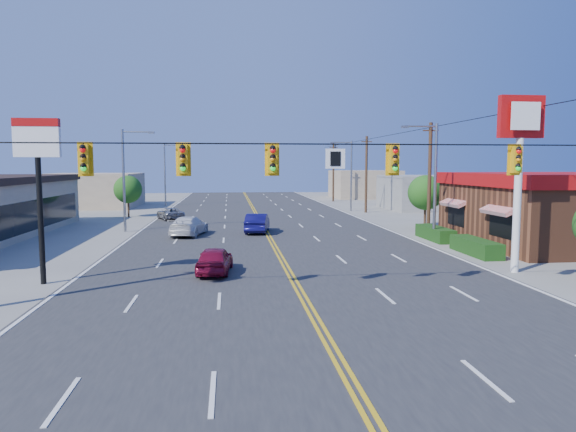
{
  "coord_description": "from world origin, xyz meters",
  "views": [
    {
      "loc": [
        -2.82,
        -19.27,
        5.19
      ],
      "look_at": [
        0.64,
        10.9,
        2.2
      ],
      "focal_mm": 32.0,
      "sensor_mm": 36.0,
      "label": 1
    }
  ],
  "objects": [
    {
      "name": "streetlight_se",
      "position": [
        10.79,
        14.0,
        4.51
      ],
      "size": [
        2.55,
        0.25,
        8.0
      ],
      "color": "gray",
      "rests_on": "ground"
    },
    {
      "name": "kfc",
      "position": [
        19.9,
        12.0,
        2.38
      ],
      "size": [
        16.3,
        12.4,
        4.7
      ],
      "color": "brown",
      "rests_on": "ground"
    },
    {
      "name": "utility_pole_mid",
      "position": [
        12.2,
        36.0,
        4.2
      ],
      "size": [
        0.28,
        0.28,
        8.4
      ],
      "primitive_type": "cylinder",
      "color": "#47301E",
      "rests_on": "ground"
    },
    {
      "name": "signal_span",
      "position": [
        -0.12,
        0.0,
        4.89
      ],
      "size": [
        24.32,
        0.34,
        9.0
      ],
      "color": "#47301E",
      "rests_on": "ground"
    },
    {
      "name": "kfc_pylon",
      "position": [
        11.0,
        4.0,
        6.04
      ],
      "size": [
        2.2,
        0.36,
        8.5
      ],
      "color": "white",
      "rests_on": "ground"
    },
    {
      "name": "tree_kfc_rear",
      "position": [
        13.5,
        22.0,
        2.93
      ],
      "size": [
        2.94,
        2.94,
        4.41
      ],
      "color": "#47301E",
      "rests_on": "ground"
    },
    {
      "name": "streetlight_sw",
      "position": [
        -10.79,
        22.0,
        4.51
      ],
      "size": [
        2.55,
        0.25,
        8.0
      ],
      "color": "gray",
      "rests_on": "ground"
    },
    {
      "name": "pizza_hut_sign",
      "position": [
        -11.0,
        4.0,
        5.18
      ],
      "size": [
        1.9,
        0.3,
        6.85
      ],
      "color": "black",
      "rests_on": "ground"
    },
    {
      "name": "ground",
      "position": [
        0.0,
        0.0,
        0.0
      ],
      "size": [
        160.0,
        160.0,
        0.0
      ],
      "primitive_type": "plane",
      "color": "gray",
      "rests_on": "ground"
    },
    {
      "name": "bld_west_far",
      "position": [
        -20.0,
        48.0,
        2.1
      ],
      "size": [
        11.0,
        12.0,
        4.2
      ],
      "primitive_type": "cube",
      "color": "tan",
      "rests_on": "ground"
    },
    {
      "name": "car_magenta",
      "position": [
        -3.55,
        5.22,
        0.64
      ],
      "size": [
        1.88,
        3.89,
        1.28
      ],
      "primitive_type": "imported",
      "rotation": [
        0.0,
        0.0,
        3.04
      ],
      "color": "maroon",
      "rests_on": "ground"
    },
    {
      "name": "streetlight_ne",
      "position": [
        10.79,
        38.0,
        4.51
      ],
      "size": [
        2.55,
        0.25,
        8.0
      ],
      "color": "gray",
      "rests_on": "ground"
    },
    {
      "name": "road",
      "position": [
        0.0,
        20.0,
        0.03
      ],
      "size": [
        20.0,
        120.0,
        0.06
      ],
      "primitive_type": "cube",
      "color": "#2D2D30",
      "rests_on": "ground"
    },
    {
      "name": "car_silver",
      "position": [
        -8.47,
        30.54,
        0.57
      ],
      "size": [
        3.22,
        4.5,
        1.14
      ],
      "primitive_type": "imported",
      "rotation": [
        0.0,
        0.0,
        3.5
      ],
      "color": "gray",
      "rests_on": "ground"
    },
    {
      "name": "utility_pole_far",
      "position": [
        12.2,
        54.0,
        4.2
      ],
      "size": [
        0.28,
        0.28,
        8.4
      ],
      "primitive_type": "cylinder",
      "color": "#47301E",
      "rests_on": "ground"
    },
    {
      "name": "utility_pole_near",
      "position": [
        12.2,
        18.0,
        4.2
      ],
      "size": [
        0.28,
        0.28,
        8.4
      ],
      "primitive_type": "cylinder",
      "color": "#47301E",
      "rests_on": "ground"
    },
    {
      "name": "bld_east_far",
      "position": [
        19.0,
        62.0,
        2.2
      ],
      "size": [
        10.0,
        10.0,
        4.4
      ],
      "primitive_type": "cube",
      "color": "tan",
      "rests_on": "ground"
    },
    {
      "name": "car_white",
      "position": [
        -5.82,
        18.93,
        0.7
      ],
      "size": [
        2.92,
        5.15,
        1.41
      ],
      "primitive_type": "imported",
      "rotation": [
        0.0,
        0.0,
        2.94
      ],
      "color": "silver",
      "rests_on": "ground"
    },
    {
      "name": "bld_east_mid",
      "position": [
        22.0,
        40.0,
        2.0
      ],
      "size": [
        12.0,
        10.0,
        4.0
      ],
      "primitive_type": "cube",
      "color": "gray",
      "rests_on": "ground"
    },
    {
      "name": "car_blue",
      "position": [
        -0.7,
        19.94,
        0.74
      ],
      "size": [
        2.22,
        4.65,
        1.47
      ],
      "primitive_type": "imported",
      "rotation": [
        0.0,
        0.0,
        2.99
      ],
      "color": "#100D4E",
      "rests_on": "ground"
    },
    {
      "name": "tree_west",
      "position": [
        -13.0,
        34.0,
        2.79
      ],
      "size": [
        2.8,
        2.8,
        4.2
      ],
      "color": "#47301E",
      "rests_on": "ground"
    },
    {
      "name": "streetlight_nw",
      "position": [
        -10.79,
        48.0,
        4.51
      ],
      "size": [
        2.55,
        0.25,
        8.0
      ],
      "color": "gray",
      "rests_on": "ground"
    }
  ]
}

